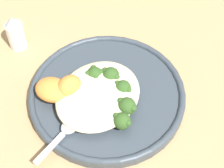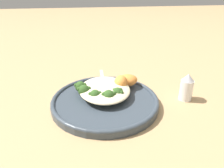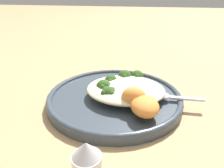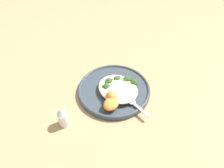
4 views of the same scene
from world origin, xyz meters
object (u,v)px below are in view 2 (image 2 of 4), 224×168
object	(u,v)px
quinoa_mound	(105,89)
sweet_potato_chunk_0	(127,80)
spoon	(103,79)
salt_shaker	(187,88)
broccoli_stalk_2	(97,94)
broccoli_stalk_3	(107,94)
plate	(105,100)
broccoli_stalk_1	(91,90)
sweet_potato_chunk_1	(121,83)
broccoli_stalk_4	(115,92)
broccoli_stalk_0	(85,87)

from	to	relation	value
quinoa_mound	sweet_potato_chunk_0	world-z (taller)	sweet_potato_chunk_0
spoon	salt_shaker	world-z (taller)	salt_shaker
broccoli_stalk_2	broccoli_stalk_3	world-z (taller)	broccoli_stalk_3
plate	broccoli_stalk_3	size ratio (longest dim) A/B	2.89
plate	broccoli_stalk_1	size ratio (longest dim) A/B	2.67
quinoa_mound	sweet_potato_chunk_1	world-z (taller)	sweet_potato_chunk_1
quinoa_mound	broccoli_stalk_4	bearing A→B (deg)	47.93
broccoli_stalk_0	spoon	distance (m)	0.08
sweet_potato_chunk_0	plate	bearing A→B (deg)	-50.00
sweet_potato_chunk_0	broccoli_stalk_4	bearing A→B (deg)	-35.92
broccoli_stalk_3	salt_shaker	xyz separation A→B (m)	(-0.00, 0.21, 0.00)
sweet_potato_chunk_1	plate	bearing A→B (deg)	-51.73
broccoli_stalk_1	spoon	distance (m)	0.09
plate	spoon	world-z (taller)	spoon
quinoa_mound	broccoli_stalk_0	world-z (taller)	broccoli_stalk_0
quinoa_mound	broccoli_stalk_4	world-z (taller)	broccoli_stalk_4
broccoli_stalk_3	sweet_potato_chunk_0	bearing A→B (deg)	131.93
broccoli_stalk_0	broccoli_stalk_4	size ratio (longest dim) A/B	1.25
plate	broccoli_stalk_4	size ratio (longest dim) A/B	4.06
broccoli_stalk_4	sweet_potato_chunk_1	world-z (taller)	sweet_potato_chunk_1
plate	sweet_potato_chunk_0	distance (m)	0.09
quinoa_mound	broccoli_stalk_1	size ratio (longest dim) A/B	1.52
broccoli_stalk_4	broccoli_stalk_0	bearing A→B (deg)	-154.84
broccoli_stalk_0	broccoli_stalk_2	xyz separation A→B (m)	(0.04, 0.03, 0.00)
plate	broccoli_stalk_0	xyz separation A→B (m)	(-0.04, -0.05, 0.02)
broccoli_stalk_1	sweet_potato_chunk_0	bearing A→B (deg)	-176.53
broccoli_stalk_3	salt_shaker	bearing A→B (deg)	85.42
plate	broccoli_stalk_4	xyz separation A→B (m)	(0.00, 0.03, 0.02)
quinoa_mound	broccoli_stalk_2	bearing A→B (deg)	-40.98
quinoa_mound	sweet_potato_chunk_0	bearing A→B (deg)	120.03
broccoli_stalk_4	sweet_potato_chunk_0	bearing A→B (deg)	107.28
broccoli_stalk_1	sweet_potato_chunk_1	distance (m)	0.09
plate	broccoli_stalk_2	xyz separation A→B (m)	(0.01, -0.02, 0.02)
broccoli_stalk_0	sweet_potato_chunk_0	bearing A→B (deg)	-161.17
quinoa_mound	broccoli_stalk_3	size ratio (longest dim) A/B	1.64
broccoli_stalk_0	salt_shaker	world-z (taller)	salt_shaker
broccoli_stalk_0	broccoli_stalk_1	world-z (taller)	broccoli_stalk_1
broccoli_stalk_0	broccoli_stalk_2	world-z (taller)	same
broccoli_stalk_3	sweet_potato_chunk_1	size ratio (longest dim) A/B	2.10
spoon	sweet_potato_chunk_1	bearing A→B (deg)	-142.85
broccoli_stalk_1	salt_shaker	bearing A→B (deg)	156.38
broccoli_stalk_2	quinoa_mound	bearing A→B (deg)	170.68
spoon	broccoli_stalk_1	bearing A→B (deg)	155.36
sweet_potato_chunk_0	spoon	xyz separation A→B (m)	(-0.04, -0.06, -0.01)
quinoa_mound	sweet_potato_chunk_0	xyz separation A→B (m)	(-0.04, 0.07, 0.00)
quinoa_mound	broccoli_stalk_4	xyz separation A→B (m)	(0.02, 0.02, 0.00)
broccoli_stalk_4	plate	bearing A→B (deg)	-131.86
plate	broccoli_stalk_2	distance (m)	0.03
broccoli_stalk_2	broccoli_stalk_1	bearing A→B (deg)	-117.11
broccoli_stalk_1	salt_shaker	distance (m)	0.25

